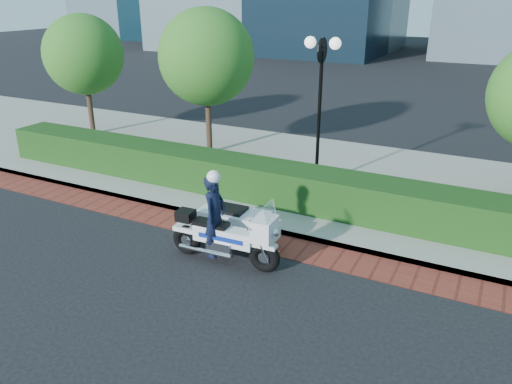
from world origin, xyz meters
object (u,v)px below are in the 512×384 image
at_px(tree_b, 206,57).
at_px(police_motorcycle, 228,225).
at_px(tree_a, 84,55).
at_px(lamppost, 320,90).

bearing_deg(tree_b, police_motorcycle, -54.89).
bearing_deg(tree_b, tree_a, 180.00).
xyz_separation_m(lamppost, tree_a, (-10.00, 1.30, 0.26)).
xyz_separation_m(lamppost, police_motorcycle, (-0.37, -4.57, -2.24)).
xyz_separation_m(tree_a, police_motorcycle, (9.63, -5.87, -2.51)).
xyz_separation_m(tree_a, tree_b, (5.50, 0.00, 0.21)).
bearing_deg(police_motorcycle, tree_a, 146.04).
height_order(lamppost, police_motorcycle, lamppost).
relative_size(tree_b, police_motorcycle, 1.89).
xyz_separation_m(lamppost, tree_b, (-4.50, 1.30, 0.48)).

